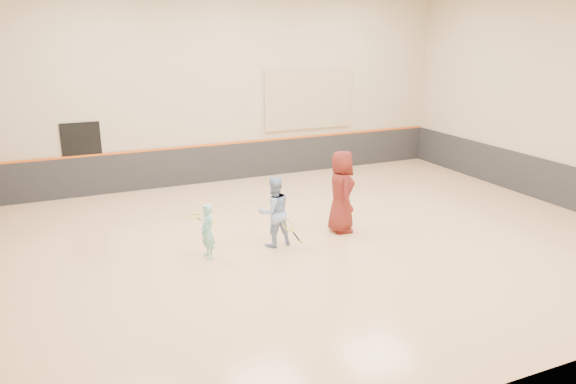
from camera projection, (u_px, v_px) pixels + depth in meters
name	position (u px, v px, depth m)	size (l,w,h in m)	color
room	(314.00, 208.00, 12.93)	(15.04, 12.04, 6.22)	tan
wainscot_back	(231.00, 162.00, 18.21)	(14.90, 0.04, 1.20)	#232326
wainscot_right	(548.00, 181.00, 15.94)	(0.04, 11.90, 1.20)	#232326
accent_stripe	(230.00, 143.00, 18.02)	(14.90, 0.03, 0.06)	#D85914
acoustic_panel	(309.00, 99.00, 18.75)	(3.20, 0.08, 2.00)	tan
doorway	(83.00, 160.00, 16.30)	(1.10, 0.05, 2.20)	black
girl	(207.00, 231.00, 12.04)	(0.45, 0.29, 1.22)	#79D3C9
instructor	(274.00, 212.00, 12.69)	(0.79, 0.61, 1.62)	#89A6D4
young_man	(341.00, 191.00, 13.54)	(0.98, 0.64, 2.01)	maroon
held_racket	(288.00, 225.00, 12.66)	(0.55, 0.55, 0.54)	#AEBF29
spare_racket	(194.00, 215.00, 14.84)	(0.73, 0.73, 0.08)	#ACCE2D
ball_under_racket	(301.00, 241.00, 13.06)	(0.07, 0.07, 0.07)	yellow
ball_in_hand	(352.00, 182.00, 13.40)	(0.07, 0.07, 0.07)	yellow
ball_beside_spare	(213.00, 221.00, 14.40)	(0.07, 0.07, 0.07)	#DCEF37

